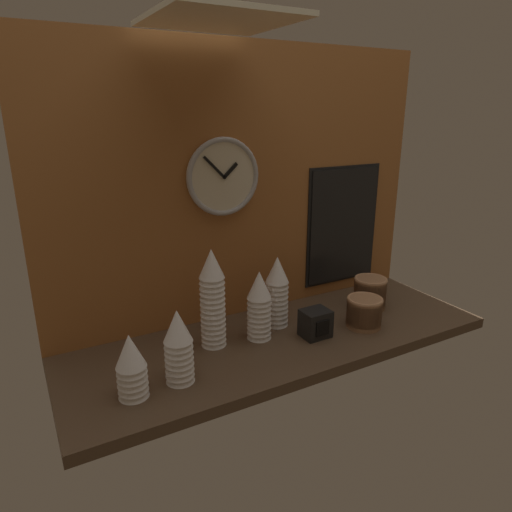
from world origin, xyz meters
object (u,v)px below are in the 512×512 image
Objects in this scene: bowl_stack_far_right at (370,292)px; bowl_stack_right at (364,311)px; menu_board at (343,225)px; cup_stack_far_left at (131,366)px; wall_clock at (223,177)px; napkin_dispenser at (315,323)px; cup_stack_left at (179,346)px; cup_stack_center_right at (277,291)px; cup_stack_center at (259,305)px; cup_stack_center_left at (213,298)px.

bowl_stack_right is at bearing -138.90° from bowl_stack_far_right.
menu_board reaches higher than bowl_stack_far_right.
bowl_stack_right is at bearing 1.40° from cup_stack_far_left.
wall_clock reaches higher than napkin_dispenser.
cup_stack_left is 0.50m from cup_stack_center_right.
menu_board is at bearing 0.87° from wall_clock.
wall_clock is (-0.57, 0.21, 0.50)m from bowl_stack_far_right.
menu_board reaches higher than bowl_stack_right.
cup_stack_center_right reaches higher than cup_stack_left.
wall_clock is at bearing 133.86° from cup_stack_center_right.
bowl_stack_far_right is at bearing 41.10° from bowl_stack_right.
cup_stack_center reaches higher than bowl_stack_far_right.
bowl_stack_far_right is (0.43, -0.06, -0.07)m from cup_stack_center_right.
cup_stack_center is at bearing 15.35° from cup_stack_far_left.
napkin_dispenser is (0.22, -0.30, -0.52)m from wall_clock.
wall_clock reaches higher than bowl_stack_right.
bowl_stack_far_right is at bearing -19.84° from wall_clock.
bowl_stack_right is at bearing -6.59° from napkin_dispenser.
bowl_stack_far_right is at bearing 8.52° from cup_stack_left.
cup_stack_center is 1.89× the size of bowl_stack_far_right.
menu_board reaches higher than cup_stack_left.
cup_stack_far_left is at bearing -152.90° from cup_stack_center_left.
cup_stack_center_right is 0.97× the size of wall_clock.
napkin_dispenser is at bearing -63.28° from cup_stack_center_right.
cup_stack_far_left is 0.77× the size of cup_stack_center.
cup_stack_center_right is 2.03× the size of bowl_stack_right.
bowl_stack_far_right is (0.90, 0.13, -0.05)m from cup_stack_left.
napkin_dispenser is (-0.21, 0.02, -0.01)m from bowl_stack_right.
cup_stack_left is 0.46× the size of menu_board.
bowl_stack_far_right is at bearing 0.56° from cup_stack_center.
napkin_dispenser is at bearing -164.67° from bowl_stack_far_right.
cup_stack_center_left reaches higher than cup_stack_center_right.
cup_stack_center is (0.50, 0.14, 0.03)m from cup_stack_far_left.
cup_stack_left is at bearing -133.21° from wall_clock.
cup_stack_center_right reaches higher than cup_stack_far_left.
cup_stack_center_right is 0.13m from cup_stack_center.
bowl_stack_far_right is at bearing -7.35° from cup_stack_center_right.
cup_stack_center_right is at bearing 22.09° from cup_stack_left.
cup_stack_center_left is 1.49× the size of cup_stack_left.
cup_stack_left is 0.83× the size of wall_clock.
cup_stack_center_right reaches higher than napkin_dispenser.
cup_stack_center_left is at bearing 41.04° from cup_stack_left.
cup_stack_far_left is 0.69m from napkin_dispenser.
bowl_stack_far_right is 0.48× the size of wall_clock.
bowl_stack_far_right reaches higher than bowl_stack_right.
bowl_stack_far_right is at bearing 15.33° from napkin_dispenser.
cup_stack_center_left is 0.76m from menu_board.
cup_stack_center_left is 1.24× the size of wall_clock.
cup_stack_center is at bearing 19.98° from cup_stack_left.
cup_stack_far_left is 1.94× the size of napkin_dispenser.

